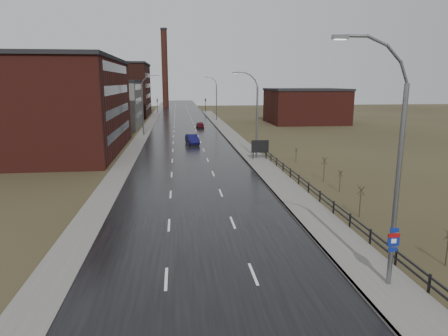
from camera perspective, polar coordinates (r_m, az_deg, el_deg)
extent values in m
plane|color=#2D2819|center=(18.35, -0.87, -21.10)|extent=(320.00, 320.00, 0.00)
cube|color=black|center=(75.94, -5.47, 4.54)|extent=(14.00, 300.00, 0.06)
cube|color=#595651|center=(52.23, 4.64, 1.14)|extent=(3.20, 180.00, 0.18)
cube|color=slate|center=(51.96, 2.99, 1.10)|extent=(0.16, 180.00, 0.18)
cube|color=#595651|center=(76.22, -11.67, 4.39)|extent=(2.40, 260.00, 0.12)
cube|color=#471914|center=(63.43, -24.78, 7.86)|extent=(22.00, 28.00, 13.00)
cube|color=black|center=(63.41, -25.34, 13.94)|extent=(22.44, 28.56, 0.50)
cube|color=black|center=(61.27, -14.65, 5.17)|extent=(0.06, 22.40, 1.20)
cube|color=black|center=(60.99, -14.80, 7.97)|extent=(0.06, 22.40, 1.20)
cube|color=black|center=(60.87, -14.96, 10.78)|extent=(0.06, 22.40, 1.20)
cube|color=black|center=(60.89, -15.12, 13.60)|extent=(0.06, 22.40, 1.20)
cube|color=slate|center=(94.84, -16.85, 8.61)|extent=(16.00, 20.00, 10.00)
cube|color=black|center=(94.70, -17.05, 11.78)|extent=(16.32, 20.40, 0.50)
cube|color=black|center=(93.91, -11.94, 7.61)|extent=(0.06, 16.00, 1.20)
cube|color=black|center=(93.73, -12.02, 9.44)|extent=(0.06, 16.00, 1.20)
cube|color=black|center=(93.65, -12.11, 11.27)|extent=(0.06, 16.00, 1.20)
cube|color=#331611|center=(125.14, -16.83, 10.51)|extent=(26.00, 24.00, 15.00)
cube|color=black|center=(125.22, -17.06, 14.05)|extent=(26.52, 24.48, 0.50)
cube|color=black|center=(123.75, -10.71, 8.71)|extent=(0.06, 19.20, 1.20)
cube|color=black|center=(123.62, -10.77, 10.10)|extent=(0.06, 19.20, 1.20)
cube|color=black|center=(123.56, -10.83, 11.48)|extent=(0.06, 19.20, 1.20)
cube|color=black|center=(123.57, -10.88, 12.88)|extent=(0.06, 19.20, 1.20)
cube|color=#471914|center=(102.51, 11.56, 8.55)|extent=(18.00, 16.00, 8.00)
cube|color=black|center=(102.35, 11.67, 10.93)|extent=(18.36, 16.32, 0.50)
cylinder|color=#331611|center=(165.39, -8.46, 13.77)|extent=(2.40, 2.40, 30.00)
cylinder|color=black|center=(166.55, -8.63, 19.04)|extent=(2.70, 2.70, 0.80)
cylinder|color=slate|center=(20.74, 23.47, -2.99)|extent=(0.24, 0.24, 10.00)
cylinder|color=slate|center=(20.02, 24.33, 12.27)|extent=(0.57, 0.14, 1.12)
cylinder|color=slate|center=(19.78, 23.14, 14.75)|extent=(0.91, 0.14, 0.91)
cylinder|color=slate|center=(19.44, 21.10, 16.59)|extent=(1.12, 0.14, 0.57)
cylinder|color=slate|center=(19.04, 18.46, 17.46)|extent=(1.15, 0.14, 0.14)
cube|color=slate|center=(18.74, 16.27, 17.53)|extent=(0.70, 0.28, 0.18)
cube|color=silver|center=(18.73, 16.25, 17.22)|extent=(0.50, 0.20, 0.04)
cube|color=navy|center=(21.20, 23.18, -8.17)|extent=(0.45, 0.04, 0.22)
cube|color=navy|center=(21.37, 23.07, -9.43)|extent=(0.60, 0.04, 0.65)
cube|color=maroon|center=(21.29, 23.14, -8.86)|extent=(0.60, 0.04, 0.20)
cube|color=navy|center=(21.56, 22.96, -10.67)|extent=(0.45, 0.04, 0.22)
cube|color=silver|center=(21.38, 23.09, -9.57)|extent=(0.26, 0.02, 0.22)
cylinder|color=slate|center=(52.56, 4.73, 6.34)|extent=(0.24, 0.24, 9.50)
cylinder|color=slate|center=(52.26, 4.64, 11.97)|extent=(0.51, 0.14, 0.98)
cylinder|color=slate|center=(52.17, 4.13, 12.76)|extent=(0.81, 0.14, 0.81)
cylinder|color=slate|center=(52.05, 3.35, 13.30)|extent=(0.98, 0.14, 0.51)
cylinder|color=slate|center=(51.91, 2.41, 13.50)|extent=(1.01, 0.14, 0.14)
cube|color=slate|center=(51.81, 1.63, 13.45)|extent=(0.70, 0.28, 0.18)
cube|color=silver|center=(51.81, 1.63, 13.34)|extent=(0.50, 0.20, 0.04)
cylinder|color=slate|center=(77.71, -11.54, 8.02)|extent=(0.24, 0.24, 9.50)
cylinder|color=slate|center=(77.52, -11.58, 11.83)|extent=(0.51, 0.14, 0.98)
cylinder|color=slate|center=(77.48, -11.25, 12.37)|extent=(0.81, 0.14, 0.81)
cylinder|color=slate|center=(77.44, -10.72, 12.74)|extent=(0.98, 0.14, 0.51)
cylinder|color=slate|center=(77.39, -10.09, 12.89)|extent=(1.01, 0.14, 0.14)
cube|color=slate|center=(77.35, -9.57, 12.87)|extent=(0.70, 0.28, 0.18)
cube|color=silver|center=(77.35, -9.56, 12.80)|extent=(0.50, 0.20, 0.04)
cylinder|color=slate|center=(105.90, -1.08, 9.31)|extent=(0.24, 0.24, 9.50)
cylinder|color=slate|center=(105.75, -1.18, 12.10)|extent=(0.51, 0.14, 0.98)
cylinder|color=slate|center=(105.71, -1.44, 12.49)|extent=(0.81, 0.14, 0.81)
cylinder|color=slate|center=(105.65, -1.84, 12.74)|extent=(0.98, 0.14, 0.51)
cylinder|color=slate|center=(105.58, -2.31, 12.83)|extent=(1.01, 0.14, 0.14)
cube|color=slate|center=(105.53, -2.69, 12.80)|extent=(0.70, 0.28, 0.18)
cube|color=silver|center=(105.53, -2.69, 12.75)|extent=(0.50, 0.20, 0.04)
cube|color=black|center=(22.24, 27.25, -14.59)|extent=(0.10, 0.10, 1.10)
cube|color=black|center=(24.52, 23.32, -11.71)|extent=(0.10, 0.10, 1.10)
cube|color=black|center=(26.94, 20.15, -9.28)|extent=(0.10, 0.10, 1.10)
cube|color=black|center=(29.47, 17.54, -7.24)|extent=(0.10, 0.10, 1.10)
cube|color=black|center=(32.08, 15.37, -5.52)|extent=(0.10, 0.10, 1.10)
cube|color=black|center=(34.75, 13.54, -4.06)|extent=(0.10, 0.10, 1.10)
cube|color=black|center=(37.47, 11.98, -2.80)|extent=(0.10, 0.10, 1.10)
cube|color=black|center=(40.23, 10.63, -1.71)|extent=(0.10, 0.10, 1.10)
cube|color=black|center=(43.03, 9.46, -0.76)|extent=(0.10, 0.10, 1.10)
cube|color=black|center=(45.85, 8.43, 0.07)|extent=(0.10, 0.10, 1.10)
cube|color=black|center=(48.69, 7.52, 0.81)|extent=(0.10, 0.10, 1.10)
cube|color=black|center=(51.55, 6.72, 1.47)|extent=(0.10, 0.10, 1.10)
cube|color=black|center=(54.42, 5.99, 2.05)|extent=(0.10, 0.10, 1.10)
cube|color=black|center=(57.31, 5.34, 2.58)|extent=(0.10, 0.10, 1.10)
cube|color=black|center=(60.20, 4.75, 3.05)|extent=(0.10, 0.10, 1.10)
cube|color=black|center=(36.91, 12.25, -2.39)|extent=(0.08, 53.00, 0.10)
cube|color=black|center=(37.01, 12.22, -2.99)|extent=(0.08, 53.00, 0.10)
cylinder|color=#382D23|center=(25.85, 29.24, -10.49)|extent=(0.08, 0.08, 1.57)
cylinder|color=#382D23|center=(25.50, 29.36, -8.36)|extent=(0.31, 0.45, 0.64)
cylinder|color=#382D23|center=(32.00, 18.85, -5.12)|extent=(0.08, 0.08, 1.82)
cylinder|color=#382D23|center=(31.70, 19.07, -3.07)|extent=(0.04, 0.61, 0.72)
cylinder|color=#382D23|center=(31.73, 18.98, -3.05)|extent=(0.58, 0.23, 0.73)
cylinder|color=#382D23|center=(31.69, 18.90, -3.06)|extent=(0.35, 0.52, 0.74)
cylinder|color=#382D23|center=(31.64, 18.95, -3.09)|extent=(0.35, 0.52, 0.74)
cylinder|color=#382D23|center=(31.65, 19.05, -3.09)|extent=(0.58, 0.23, 0.73)
cylinder|color=#382D23|center=(38.87, 16.21, -2.16)|extent=(0.08, 0.08, 1.52)
cylinder|color=#382D23|center=(38.66, 16.37, -0.74)|extent=(0.04, 0.52, 0.60)
cylinder|color=#382D23|center=(38.69, 16.29, -0.72)|extent=(0.49, 0.20, 0.61)
cylinder|color=#382D23|center=(38.65, 16.23, -0.73)|extent=(0.30, 0.44, 0.62)
cylinder|color=#382D23|center=(38.60, 16.26, -0.75)|extent=(0.30, 0.44, 0.62)
cylinder|color=#382D23|center=(38.60, 16.35, -0.75)|extent=(0.49, 0.20, 0.61)
cylinder|color=#382D23|center=(42.32, 14.09, -0.62)|extent=(0.08, 0.08, 1.91)
cylinder|color=#382D23|center=(42.09, 14.24, 1.03)|extent=(0.04, 0.64, 0.75)
cylinder|color=#382D23|center=(42.12, 14.17, 1.05)|extent=(0.61, 0.24, 0.76)
cylinder|color=#382D23|center=(42.08, 14.11, 1.04)|extent=(0.36, 0.54, 0.77)
cylinder|color=#382D23|center=(42.03, 14.14, 1.02)|extent=(0.36, 0.54, 0.77)
cylinder|color=#382D23|center=(42.03, 14.22, 1.02)|extent=(0.61, 0.24, 0.76)
cylinder|color=#382D23|center=(51.97, 10.25, 1.57)|extent=(0.08, 0.08, 1.33)
cylinder|color=#382D23|center=(51.83, 10.34, 2.51)|extent=(0.04, 0.46, 0.53)
cylinder|color=#382D23|center=(51.87, 10.29, 2.52)|extent=(0.44, 0.18, 0.54)
cylinder|color=#382D23|center=(51.83, 10.23, 2.52)|extent=(0.27, 0.39, 0.55)
cylinder|color=#382D23|center=(51.78, 10.25, 2.51)|extent=(0.27, 0.39, 0.55)
cylinder|color=#382D23|center=(51.78, 10.32, 2.51)|extent=(0.44, 0.18, 0.54)
cube|color=black|center=(52.26, 4.19, 2.05)|extent=(0.10, 0.10, 1.80)
cube|color=black|center=(52.62, 6.07, 2.09)|extent=(0.10, 0.10, 1.80)
cube|color=silver|center=(52.22, 5.16, 3.10)|extent=(2.19, 0.08, 1.53)
cube|color=black|center=(52.17, 5.18, 3.09)|extent=(2.29, 0.04, 1.63)
cylinder|color=black|center=(135.62, -9.51, 8.87)|extent=(0.16, 0.16, 5.20)
imported|color=black|center=(135.52, -9.54, 9.78)|extent=(0.58, 2.73, 1.10)
sphere|color=#FF190C|center=(135.36, -9.54, 9.90)|extent=(0.18, 0.18, 0.18)
cylinder|color=black|center=(135.80, -2.67, 9.03)|extent=(0.16, 0.16, 5.20)
imported|color=black|center=(135.70, -2.67, 9.93)|extent=(0.58, 2.73, 1.10)
sphere|color=#FF190C|center=(135.54, -2.67, 10.06)|extent=(0.18, 0.18, 0.18)
imported|color=#0D0C3E|center=(65.80, -4.56, 4.06)|extent=(2.33, 5.05, 1.60)
imported|color=#570E1B|center=(89.75, -3.43, 6.16)|extent=(1.73, 4.01, 1.35)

